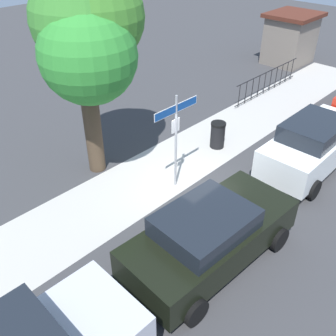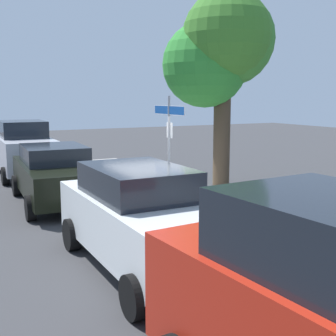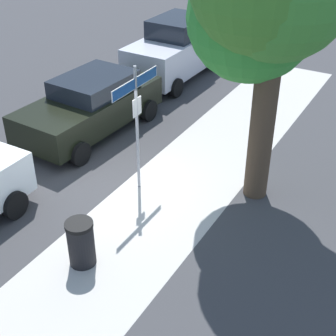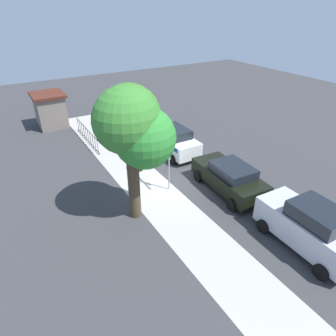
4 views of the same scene
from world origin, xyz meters
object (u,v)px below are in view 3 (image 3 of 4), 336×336
car_silver (176,49)px  trash_bin (81,243)px  street_sign (136,106)px  car_black (91,105)px

car_silver → trash_bin: car_silver is taller
street_sign → car_silver: (-6.68, -2.73, -1.10)m
car_silver → car_black: size_ratio=0.94×
street_sign → car_silver: size_ratio=0.70×
street_sign → car_silver: 7.30m
street_sign → car_black: bearing=-122.4°
street_sign → trash_bin: bearing=10.1°
trash_bin → street_sign: bearing=-169.9°
street_sign → trash_bin: (2.80, 0.50, -1.65)m
street_sign → trash_bin: 3.29m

